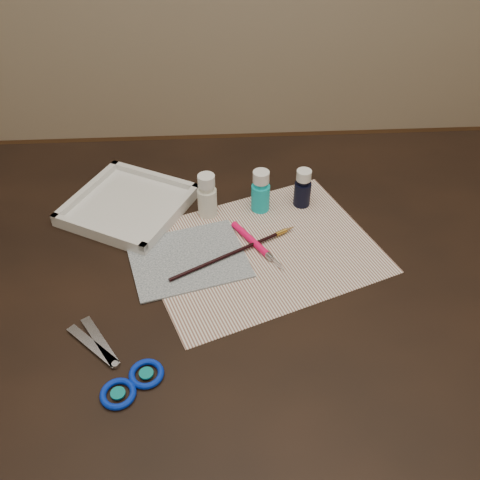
{
  "coord_description": "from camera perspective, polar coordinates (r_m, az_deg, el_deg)",
  "views": [
    {
      "loc": [
        -0.04,
        -0.74,
        1.46
      ],
      "look_at": [
        0.0,
        0.0,
        0.8
      ],
      "focal_mm": 40.0,
      "sensor_mm": 36.0,
      "label": 1
    }
  ],
  "objects": [
    {
      "name": "ground",
      "position": [
        1.64,
        -0.0,
        -21.63
      ],
      "size": [
        3.5,
        3.5,
        0.02
      ],
      "primitive_type": "cube",
      "color": "#422614",
      "rests_on": "ground"
    },
    {
      "name": "table",
      "position": [
        1.31,
        -0.0,
        -14.03
      ],
      "size": [
        1.3,
        0.9,
        0.75
      ],
      "primitive_type": "cube",
      "color": "black",
      "rests_on": "ground"
    },
    {
      "name": "paper",
      "position": [
        1.04,
        2.26,
        -1.1
      ],
      "size": [
        0.52,
        0.46,
        0.0
      ],
      "primitive_type": "cube",
      "rotation": [
        0.0,
        0.0,
        0.37
      ],
      "color": "white",
      "rests_on": "table"
    },
    {
      "name": "canvas",
      "position": [
        1.03,
        -5.55,
        -1.98
      ],
      "size": [
        0.25,
        0.22,
        0.0
      ],
      "primitive_type": "cube",
      "rotation": [
        0.0,
        0.0,
        0.26
      ],
      "color": "#122239",
      "rests_on": "paper"
    },
    {
      "name": "paint_bottle_white",
      "position": [
        1.1,
        -3.54,
        4.78
      ],
      "size": [
        0.04,
        0.04,
        0.1
      ],
      "primitive_type": "cylinder",
      "rotation": [
        0.0,
        0.0,
        0.05
      ],
      "color": "silver",
      "rests_on": "table"
    },
    {
      "name": "paint_bottle_cyan",
      "position": [
        1.11,
        2.21,
        5.24
      ],
      "size": [
        0.05,
        0.05,
        0.1
      ],
      "primitive_type": "cylinder",
      "rotation": [
        0.0,
        0.0,
        0.39
      ],
      "color": "#12C0CD",
      "rests_on": "table"
    },
    {
      "name": "paint_bottle_navy",
      "position": [
        1.14,
        6.71,
        5.52
      ],
      "size": [
        0.04,
        0.04,
        0.09
      ],
      "primitive_type": "cylinder",
      "rotation": [
        0.0,
        0.0,
        -0.22
      ],
      "color": "black",
      "rests_on": "table"
    },
    {
      "name": "paintbrush",
      "position": [
        1.03,
        -0.45,
        -1.25
      ],
      "size": [
        0.25,
        0.15,
        0.01
      ],
      "primitive_type": null,
      "rotation": [
        0.0,
        0.0,
        0.51
      ],
      "color": "black",
      "rests_on": "canvas"
    },
    {
      "name": "craft_knife",
      "position": [
        1.04,
        1.95,
        -0.65
      ],
      "size": [
        0.1,
        0.15,
        0.01
      ],
      "primitive_type": null,
      "rotation": [
        0.0,
        0.0,
        -1.01
      ],
      "color": "#FA0B55",
      "rests_on": "paper"
    },
    {
      "name": "scissors",
      "position": [
        0.89,
        -14.26,
        -12.31
      ],
      "size": [
        0.23,
        0.22,
        0.01
      ],
      "primitive_type": null,
      "rotation": [
        0.0,
        0.0,
        2.38
      ],
      "color": "silver",
      "rests_on": "table"
    },
    {
      "name": "palette_tray",
      "position": [
        1.16,
        -11.82,
        3.72
      ],
      "size": [
        0.3,
        0.3,
        0.03
      ],
      "primitive_type": "cube",
      "rotation": [
        0.0,
        0.0,
        -0.49
      ],
      "color": "silver",
      "rests_on": "table"
    }
  ]
}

